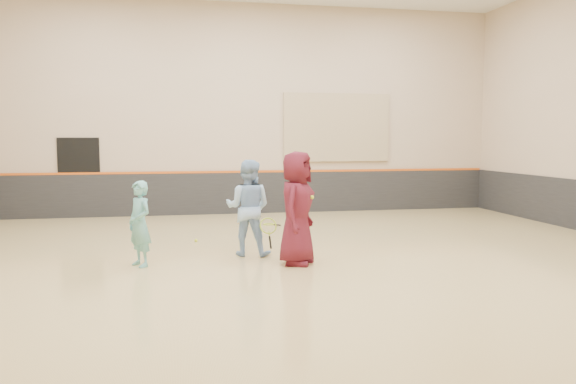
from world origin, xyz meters
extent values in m
cube|color=tan|center=(0.00, 0.00, -0.10)|extent=(15.00, 12.00, 0.20)
cube|color=#CBB094|center=(0.00, 6.01, 3.00)|extent=(15.00, 0.02, 6.00)
cube|color=#CBB094|center=(0.00, -6.01, 3.00)|extent=(15.00, 0.02, 6.00)
cube|color=#232326|center=(0.00, 5.97, 0.60)|extent=(14.90, 0.04, 1.20)
cube|color=#D85914|center=(0.00, 5.96, 1.22)|extent=(14.90, 0.03, 0.06)
cube|color=tan|center=(2.80, 5.95, 2.50)|extent=(3.20, 0.08, 2.00)
cube|color=black|center=(-4.50, 5.98, 1.10)|extent=(1.10, 0.05, 2.20)
imported|color=#6DBCBD|center=(-2.48, -0.41, 0.73)|extent=(0.59, 0.64, 1.47)
imported|color=#9DC5F2|center=(-0.55, 0.16, 0.89)|extent=(1.05, 0.94, 1.79)
imported|color=#561421|center=(0.18, -0.75, 0.98)|extent=(1.01, 1.14, 1.96)
sphere|color=#B1C82E|center=(0.59, 0.17, 0.03)|extent=(0.07, 0.07, 0.07)
sphere|color=#D3EC37|center=(0.42, -0.89, 1.18)|extent=(0.07, 0.07, 0.07)
sphere|color=#D7E635|center=(-1.48, 1.68, 0.03)|extent=(0.07, 0.07, 0.07)
camera|label=1|loc=(-1.79, -10.16, 2.18)|focal=35.00mm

